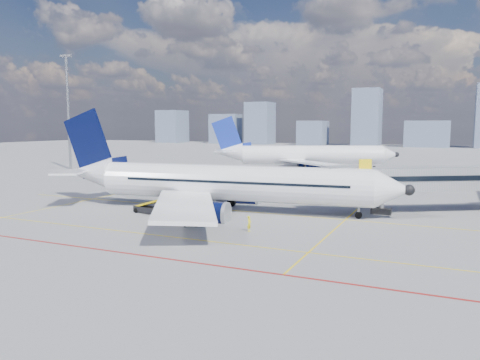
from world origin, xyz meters
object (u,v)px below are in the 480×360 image
(main_aircraft, at_px, (217,183))
(belt_loader, at_px, (150,208))
(baggage_tug, at_px, (193,217))
(cargo_dolly, at_px, (182,213))
(second_aircraft, at_px, (304,155))
(ramp_worker, at_px, (249,224))

(main_aircraft, height_order, belt_loader, main_aircraft)
(baggage_tug, xyz_separation_m, belt_loader, (-7.35, 3.06, -0.19))
(main_aircraft, xyz_separation_m, baggage_tug, (1.42, -8.04, -2.43))
(cargo_dolly, xyz_separation_m, belt_loader, (-6.15, 3.33, -0.51))
(belt_loader, bearing_deg, cargo_dolly, -16.06)
(second_aircraft, height_order, ramp_worker, second_aircraft)
(second_aircraft, distance_m, cargo_dolly, 62.82)
(main_aircraft, xyz_separation_m, belt_loader, (-5.93, -4.98, -2.62))
(second_aircraft, relative_size, baggage_tug, 15.37)
(second_aircraft, relative_size, cargo_dolly, 10.00)
(baggage_tug, bearing_deg, main_aircraft, 113.76)
(second_aircraft, distance_m, ramp_worker, 64.30)
(main_aircraft, bearing_deg, cargo_dolly, -94.63)
(main_aircraft, relative_size, second_aircraft, 1.06)
(cargo_dolly, xyz_separation_m, ramp_worker, (7.55, -0.33, -0.35))
(second_aircraft, bearing_deg, ramp_worker, -102.58)
(main_aircraft, distance_m, baggage_tug, 8.52)
(cargo_dolly, distance_m, belt_loader, 7.01)
(second_aircraft, xyz_separation_m, ramp_worker, (13.41, -62.84, -2.47))
(baggage_tug, relative_size, belt_loader, 0.45)
(main_aircraft, bearing_deg, ramp_worker, -54.14)
(ramp_worker, bearing_deg, second_aircraft, 9.88)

